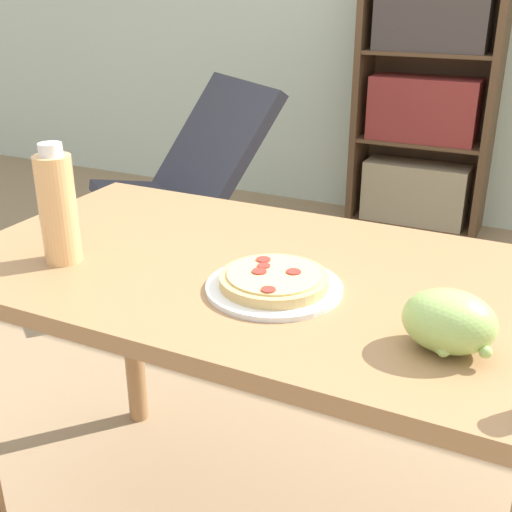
% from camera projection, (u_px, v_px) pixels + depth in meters
% --- Properties ---
extents(dining_table, '(1.27, 0.71, 0.76)m').
position_uv_depth(dining_table, '(262.00, 316.00, 1.34)').
color(dining_table, '#A37549').
rests_on(dining_table, ground_plane).
extents(pizza_on_plate, '(0.26, 0.26, 0.04)m').
position_uv_depth(pizza_on_plate, '(274.00, 282.00, 1.20)').
color(pizza_on_plate, white).
rests_on(pizza_on_plate, dining_table).
extents(grape_bunch, '(0.15, 0.11, 0.10)m').
position_uv_depth(grape_bunch, '(448.00, 322.00, 0.99)').
color(grape_bunch, '#A8CC66').
rests_on(grape_bunch, dining_table).
extents(drink_bottle, '(0.08, 0.08, 0.25)m').
position_uv_depth(drink_bottle, '(58.00, 207.00, 1.29)').
color(drink_bottle, '#EFB270').
rests_on(drink_bottle, dining_table).
extents(lounge_chair_near, '(0.94, 1.00, 0.88)m').
position_uv_depth(lounge_chair_near, '(183.00, 214.00, 3.01)').
color(lounge_chair_near, black).
rests_on(lounge_chair_near, ground_plane).
extents(bookshelf, '(0.73, 0.30, 1.44)m').
position_uv_depth(bookshelf, '(425.00, 105.00, 3.44)').
color(bookshelf, brown).
rests_on(bookshelf, ground_plane).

